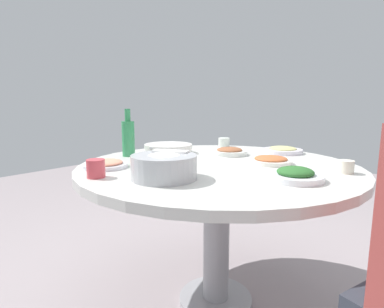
# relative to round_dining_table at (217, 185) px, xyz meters

# --- Properties ---
(ground) EXTENTS (8.00, 8.00, 0.00)m
(ground) POSITION_rel_round_dining_table_xyz_m (0.00, 0.00, -0.65)
(ground) COLOR gray
(round_dining_table) EXTENTS (1.36, 1.36, 0.76)m
(round_dining_table) POSITION_rel_round_dining_table_xyz_m (0.00, 0.00, 0.00)
(round_dining_table) COLOR #99999E
(round_dining_table) RESTS_ON ground
(rice_bowl) EXTENTS (0.26, 0.26, 0.11)m
(rice_bowl) POSITION_rel_round_dining_table_xyz_m (0.02, -0.39, 0.16)
(rice_bowl) COLOR #B2B5BA
(rice_bowl) RESTS_ON round_dining_table
(soup_bowl) EXTENTS (0.29, 0.32, 0.06)m
(soup_bowl) POSITION_rel_round_dining_table_xyz_m (-0.41, 0.07, 0.13)
(soup_bowl) COLOR silver
(soup_bowl) RESTS_ON round_dining_table
(dish_greens) EXTENTS (0.22, 0.22, 0.05)m
(dish_greens) POSITION_rel_round_dining_table_xyz_m (0.43, -0.07, 0.13)
(dish_greens) COLOR white
(dish_greens) RESTS_ON round_dining_table
(dish_stirfry) EXTENTS (0.20, 0.20, 0.04)m
(dish_stirfry) POSITION_rel_round_dining_table_xyz_m (-0.10, 0.26, 0.13)
(dish_stirfry) COLOR white
(dish_stirfry) RESTS_ON round_dining_table
(dish_shrimp) EXTENTS (0.21, 0.21, 0.04)m
(dish_shrimp) POSITION_rel_round_dining_table_xyz_m (-0.34, -0.42, 0.12)
(dish_shrimp) COLOR silver
(dish_shrimp) RESTS_ON round_dining_table
(dish_noodles) EXTENTS (0.23, 0.23, 0.04)m
(dish_noodles) POSITION_rel_round_dining_table_xyz_m (0.11, 0.52, 0.13)
(dish_noodles) COLOR silver
(dish_noodles) RESTS_ON round_dining_table
(dish_tofu_braise) EXTENTS (0.21, 0.21, 0.04)m
(dish_tofu_braise) POSITION_rel_round_dining_table_xyz_m (0.20, 0.17, 0.13)
(dish_tofu_braise) COLOR white
(dish_tofu_braise) RESTS_ON round_dining_table
(green_bottle) EXTENTS (0.07, 0.07, 0.27)m
(green_bottle) POSITION_rel_round_dining_table_xyz_m (-0.51, -0.15, 0.22)
(green_bottle) COLOR #318D53
(green_bottle) RESTS_ON round_dining_table
(tea_cup_near) EXTENTS (0.07, 0.07, 0.07)m
(tea_cup_near) POSITION_rel_round_dining_table_xyz_m (-0.20, -0.55, 0.15)
(tea_cup_near) COLOR #D0424C
(tea_cup_near) RESTS_ON round_dining_table
(tea_cup_far) EXTENTS (0.06, 0.06, 0.06)m
(tea_cup_far) POSITION_rel_round_dining_table_xyz_m (0.54, 0.18, 0.14)
(tea_cup_far) COLOR silver
(tea_cup_far) RESTS_ON round_dining_table
(tea_cup_side) EXTENTS (0.08, 0.08, 0.06)m
(tea_cup_side) POSITION_rel_round_dining_table_xyz_m (-0.32, 0.52, 0.14)
(tea_cup_side) COLOR silver
(tea_cup_side) RESTS_ON round_dining_table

